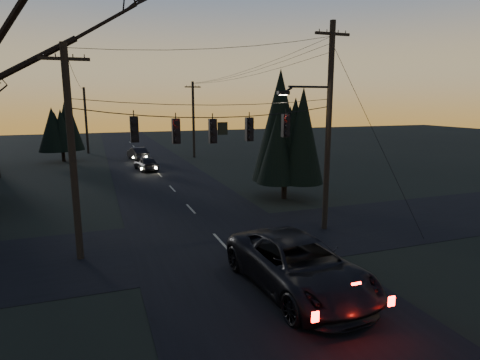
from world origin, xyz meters
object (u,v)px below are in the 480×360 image
object	(u,v)px
utility_pole_right	(324,229)
sedan_oncoming_a	(146,164)
sedan_oncoming_b	(138,154)
utility_pole_left	(81,259)
utility_pole_far_r	(194,157)
suv_near	(299,265)
utility_pole_far_l	(88,153)
evergreen_right	(285,130)

from	to	relation	value
utility_pole_right	sedan_oncoming_a	xyz separation A→B (m)	(-6.30, 20.75, 0.66)
utility_pole_right	sedan_oncoming_b	distance (m)	29.09
utility_pole_left	utility_pole_far_r	xyz separation A→B (m)	(11.50, 28.00, 0.00)
utility_pole_left	utility_pole_right	bearing A→B (deg)	0.00
utility_pole_right	utility_pole_left	world-z (taller)	utility_pole_right
suv_near	sedan_oncoming_b	size ratio (longest dim) A/B	1.59
utility_pole_right	sedan_oncoming_a	distance (m)	21.69
utility_pole_left	suv_near	world-z (taller)	utility_pole_left
utility_pole_far_l	sedan_oncoming_b	world-z (taller)	utility_pole_far_l
utility_pole_far_l	suv_near	size ratio (longest dim) A/B	1.24
utility_pole_far_l	evergreen_right	size ratio (longest dim) A/B	1.02
utility_pole_right	evergreen_right	size ratio (longest dim) A/B	1.28
sedan_oncoming_b	evergreen_right	bearing A→B (deg)	97.59
utility_pole_left	sedan_oncoming_a	distance (m)	21.40
utility_pole_far_l	suv_near	distance (m)	42.13
utility_pole_far_l	sedan_oncoming_a	world-z (taller)	utility_pole_far_l
utility_pole_far_l	utility_pole_left	bearing A→B (deg)	-90.00
utility_pole_left	utility_pole_far_r	distance (m)	30.27
utility_pole_left	utility_pole_far_l	world-z (taller)	utility_pole_left
suv_near	sedan_oncoming_a	xyz separation A→B (m)	(-1.87, 26.27, -0.24)
utility_pole_left	utility_pole_far_l	distance (m)	36.00
sedan_oncoming_b	utility_pole_left	bearing A→B (deg)	68.93
utility_pole_far_l	evergreen_right	xyz separation A→B (m)	(12.43, -29.48, 4.51)
utility_pole_left	sedan_oncoming_b	size ratio (longest dim) A/B	2.10
utility_pole_left	evergreen_right	xyz separation A→B (m)	(12.43, 6.52, 4.51)
utility_pole_left	utility_pole_far_l	bearing A→B (deg)	90.00
evergreen_right	suv_near	size ratio (longest dim) A/B	1.22
utility_pole_far_l	sedan_oncoming_a	distance (m)	16.13
sedan_oncoming_b	utility_pole_far_l	bearing A→B (deg)	-66.36
evergreen_right	sedan_oncoming_b	size ratio (longest dim) A/B	1.94
utility_pole_far_l	evergreen_right	bearing A→B (deg)	-67.15
sedan_oncoming_a	utility_pole_far_r	bearing A→B (deg)	-139.55
utility_pole_right	suv_near	world-z (taller)	utility_pole_right
utility_pole_far_l	utility_pole_right	bearing A→B (deg)	-72.28
utility_pole_far_l	sedan_oncoming_a	xyz separation A→B (m)	(5.20, -15.25, 0.66)
evergreen_right	sedan_oncoming_a	xyz separation A→B (m)	(-7.23, 14.23, -3.86)
utility_pole_right	utility_pole_left	bearing A→B (deg)	180.00
evergreen_right	sedan_oncoming_a	bearing A→B (deg)	116.91
sedan_oncoming_a	utility_pole_far_l	bearing A→B (deg)	-79.74
utility_pole_far_r	utility_pole_far_l	distance (m)	14.01
utility_pole_left	utility_pole_far_r	world-z (taller)	same
utility_pole_far_l	sedan_oncoming_b	size ratio (longest dim) A/B	1.98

